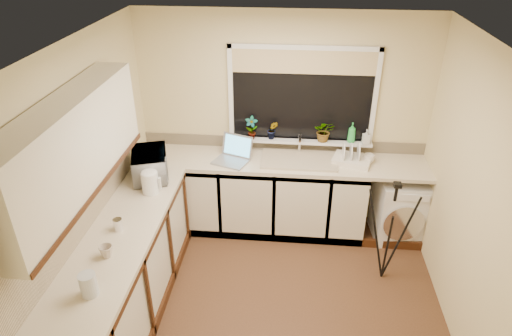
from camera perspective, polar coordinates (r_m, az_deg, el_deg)
The scene contains 32 objects.
floor at distance 4.53m, azimuth 2.07°, elevation -16.41°, with size 3.20×3.20×0.00m, color brown.
ceiling at distance 3.27m, azimuth 2.86°, elevation 15.23°, with size 3.20×3.20×0.00m, color white.
wall_back at distance 5.09m, azimuth 3.40°, elevation 5.82°, with size 3.20×3.20×0.00m, color beige.
wall_left at distance 4.14m, azimuth -20.29°, elevation -1.89°, with size 3.00×3.00×0.00m, color beige.
wall_right at distance 4.03m, azimuth 25.82°, elevation -4.06°, with size 3.00×3.00×0.00m, color beige.
base_cabinet_back at distance 5.22m, azimuth -0.57°, elevation -3.39°, with size 2.55×0.60×0.86m, color silver.
base_cabinet_left at distance 4.27m, azimuth -16.30°, elevation -13.42°, with size 0.54×2.40×0.86m, color silver.
worktop_back at distance 4.97m, azimuth 3.13°, elevation 0.80°, with size 3.20×0.60×0.04m, color beige.
worktop_left at distance 3.99m, azimuth -17.20°, elevation -8.62°, with size 0.60×2.40×0.04m, color beige.
upper_cabinet at distance 3.46m, azimuth -22.41°, elevation 2.32°, with size 0.28×1.90×0.70m, color silver.
splashback_left at distance 3.96m, azimuth -21.59°, elevation -5.36°, with size 0.02×2.40×0.45m, color beige.
splashback_back at distance 5.18m, azimuth 3.31°, elevation 3.18°, with size 3.20×0.02×0.14m, color beige.
window_glass at distance 4.95m, azimuth 5.84°, elevation 9.10°, with size 1.50×0.02×1.00m, color black.
window_blind at distance 4.81m, azimuth 6.07°, elevation 13.19°, with size 1.50×0.02×0.25m, color tan.
windowsill at distance 5.10m, azimuth 5.55°, elevation 3.45°, with size 1.60×0.14×0.03m, color white.
sink at distance 4.95m, azimuth 5.46°, elevation 1.03°, with size 0.82×0.46×0.03m, color tan.
faucet at distance 5.06m, azimuth 5.54°, elevation 3.05°, with size 0.03×0.03×0.24m, color silver.
washing_machine at distance 5.34m, azimuth 17.66°, elevation -4.82°, with size 0.53×0.51×0.75m, color white.
laptop at distance 4.93m, azimuth -2.86°, elevation 1.75°, with size 0.45×0.44×0.26m.
kettle at distance 4.44m, azimuth -13.27°, elevation -1.84°, with size 0.16×0.16×0.21m, color white.
dish_rack at distance 5.00m, azimuth 12.05°, elevation 0.98°, with size 0.40×0.30×0.06m, color silver.
tripod at distance 4.60m, azimuth 16.48°, elevation -7.83°, with size 0.55×0.55×1.12m, color black, non-canonical shape.
glass_jug at distance 3.46m, azimuth -20.44°, elevation -13.66°, with size 0.12×0.12×0.18m, color silver.
steel_jar at distance 4.03m, azimuth -17.07°, elevation -6.85°, with size 0.08×0.08×0.11m, color silver.
microwave at distance 4.70m, azimuth -13.26°, elevation 0.42°, with size 0.50×0.34×0.28m, color silver.
plant_a at distance 5.03m, azimuth -0.58°, elevation 5.08°, with size 0.14×0.10×0.27m, color #999999.
plant_b at distance 5.05m, azimuth 2.10°, elevation 4.83°, with size 0.12×0.09×0.21m, color #999999.
plant_d at distance 5.04m, azimuth 8.62°, elevation 4.66°, with size 0.22×0.19×0.25m, color #999999.
soap_bottle_green at distance 5.08m, azimuth 12.03°, elevation 4.40°, with size 0.09×0.09×0.23m, color green.
soap_bottle_clear at distance 5.09m, azimuth 13.78°, elevation 3.85°, with size 0.07×0.08×0.17m, color #999999.
cup_back at distance 5.03m, azimuth 14.10°, elevation 1.15°, with size 0.12×0.12×0.09m, color silver.
cup_left at distance 3.77m, azimuth -18.43°, elevation -9.98°, with size 0.11×0.11×0.10m, color #BFAF9D.
Camera 1 is at (0.15, -3.17, 3.23)m, focal length 31.60 mm.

